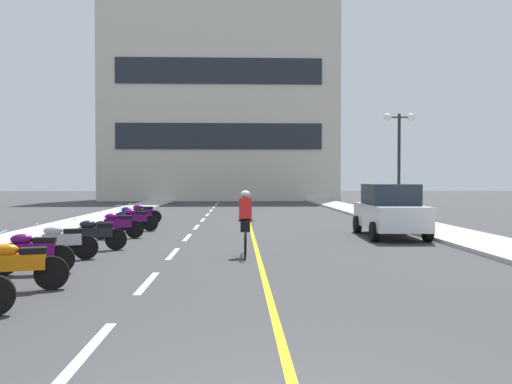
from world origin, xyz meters
name	(u,v)px	position (x,y,z in m)	size (l,w,h in m)	color
ground_plane	(244,221)	(0.00, 21.00, 0.00)	(140.00, 140.00, 0.00)	#38383A
curb_left	(106,216)	(-7.20, 24.00, 0.06)	(2.40, 72.00, 0.12)	#A8A8A3
curb_right	(378,216)	(7.20, 24.00, 0.06)	(2.40, 72.00, 0.12)	#A8A8A3
lane_dash_0	(89,349)	(-2.00, 2.00, 0.00)	(0.14, 2.20, 0.01)	silver
lane_dash_1	(147,283)	(-2.00, 6.00, 0.00)	(0.14, 2.20, 0.01)	silver
lane_dash_2	(173,254)	(-2.00, 10.00, 0.00)	(0.14, 2.20, 0.01)	silver
lane_dash_3	(187,237)	(-2.00, 14.00, 0.00)	(0.14, 2.20, 0.01)	silver
lane_dash_4	(196,227)	(-2.00, 18.00, 0.00)	(0.14, 2.20, 0.01)	silver
lane_dash_5	(203,220)	(-2.00, 22.00, 0.00)	(0.14, 2.20, 0.01)	silver
lane_dash_6	(207,215)	(-2.00, 26.00, 0.00)	(0.14, 2.20, 0.01)	silver
lane_dash_7	(211,211)	(-2.00, 30.00, 0.00)	(0.14, 2.20, 0.01)	silver
lane_dash_8	(214,207)	(-2.00, 34.00, 0.00)	(0.14, 2.20, 0.01)	silver
lane_dash_9	(216,205)	(-2.00, 38.00, 0.00)	(0.14, 2.20, 0.01)	silver
lane_dash_10	(218,203)	(-2.00, 42.00, 0.00)	(0.14, 2.20, 0.01)	silver
lane_dash_11	(220,201)	(-2.00, 46.00, 0.00)	(0.14, 2.20, 0.01)	silver
centre_line_yellow	(248,217)	(0.25, 24.00, 0.00)	(0.12, 66.00, 0.01)	gold
office_building	(220,98)	(-1.99, 48.41, 9.98)	(22.56, 6.95, 19.96)	beige
street_lamp_mid	(399,141)	(7.19, 20.27, 3.75)	(1.46, 0.36, 4.93)	black
parked_car_near	(390,210)	(4.95, 13.94, 0.92)	(2.02, 4.25, 1.82)	black
motorcycle_1	(17,265)	(-4.14, 5.27, 0.47)	(1.67, 0.70, 0.92)	black
motorcycle_2	(31,252)	(-4.55, 6.96, 0.47)	(1.69, 0.62, 0.92)	black
motorcycle_3	(61,241)	(-4.56, 8.85, 0.47)	(1.64, 0.80, 0.92)	black
motorcycle_4	(95,234)	(-4.22, 10.64, 0.47)	(1.65, 0.77, 0.92)	black
motorcycle_5	(117,225)	(-4.29, 13.69, 0.47)	(1.67, 0.69, 0.92)	black
motorcycle_6	(135,219)	(-4.18, 16.18, 0.47)	(1.70, 0.60, 0.92)	black
motorcycle_7	(130,216)	(-4.69, 17.81, 0.47)	(1.64, 0.79, 0.92)	black
motorcycle_8	(142,213)	(-4.57, 19.81, 0.47)	(1.70, 0.60, 0.92)	black
cyclist_rider	(245,222)	(-0.08, 9.46, 0.89)	(0.42, 1.77, 1.71)	black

